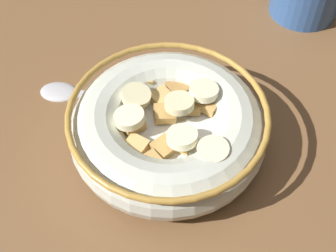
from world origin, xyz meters
The scene contains 3 objects.
ground_plane centered at (0.00, 0.00, -1.00)cm, with size 102.56×102.56×2.00cm, color brown.
cereal_bowl centered at (0.01, 0.00, 2.88)cm, with size 18.50×18.50×5.70cm.
spoon centered at (10.08, 5.94, 0.33)cm, with size 9.93×13.46×0.80cm.
Camera 1 is at (-23.44, 10.89, 36.24)cm, focal length 48.34 mm.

